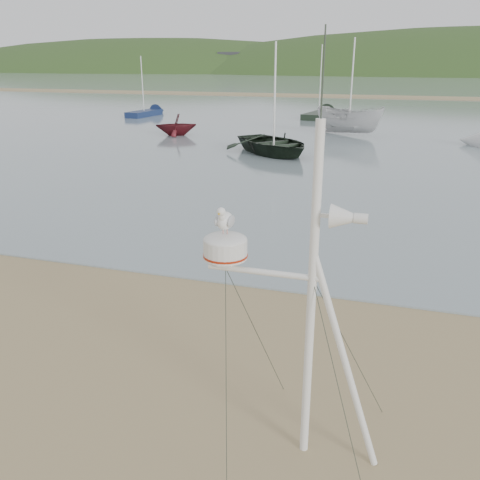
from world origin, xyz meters
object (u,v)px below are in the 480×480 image
(boat_white, at_px, (351,96))
(sailboat_blue_near, at_px, (152,112))
(mast_rig, at_px, (302,368))
(boat_red, at_px, (176,115))
(boat_dark, at_px, (275,102))
(sailboat_dark_mid, at_px, (325,113))

(boat_white, height_order, sailboat_blue_near, sailboat_blue_near)
(mast_rig, relative_size, boat_red, 1.92)
(mast_rig, xyz_separation_m, boat_red, (-13.79, 27.06, 0.14))
(boat_red, bearing_deg, boat_white, 80.76)
(boat_dark, xyz_separation_m, boat_red, (-8.16, 5.29, -1.41))
(sailboat_blue_near, xyz_separation_m, sailboat_dark_mid, (15.80, 3.65, -0.00))
(boat_red, distance_m, sailboat_dark_mid, 17.66)
(boat_dark, height_order, boat_white, boat_dark)
(boat_dark, bearing_deg, sailboat_blue_near, 86.54)
(boat_white, bearing_deg, sailboat_dark_mid, 41.73)
(boat_dark, distance_m, boat_red, 9.83)
(boat_red, bearing_deg, sailboat_dark_mid, 125.61)
(mast_rig, relative_size, sailboat_blue_near, 0.91)
(mast_rig, bearing_deg, sailboat_dark_mid, 97.83)
(sailboat_blue_near, bearing_deg, boat_white, -23.44)
(boat_dark, relative_size, boat_red, 2.03)
(mast_rig, xyz_separation_m, boat_dark, (-5.63, 21.76, 1.55))
(sailboat_dark_mid, bearing_deg, boat_red, -116.64)
(boat_white, relative_size, sailboat_dark_mid, 0.75)
(boat_red, relative_size, sailboat_blue_near, 0.47)
(boat_white, bearing_deg, sailboat_blue_near, 92.48)
(boat_red, bearing_deg, mast_rig, -0.74)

